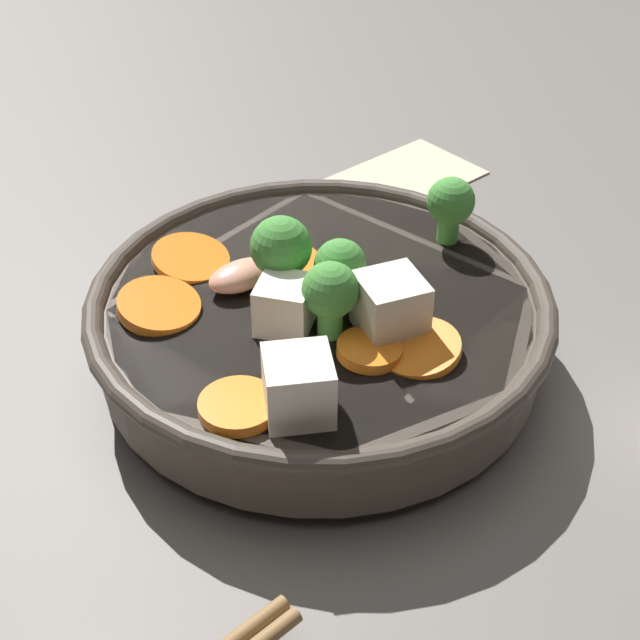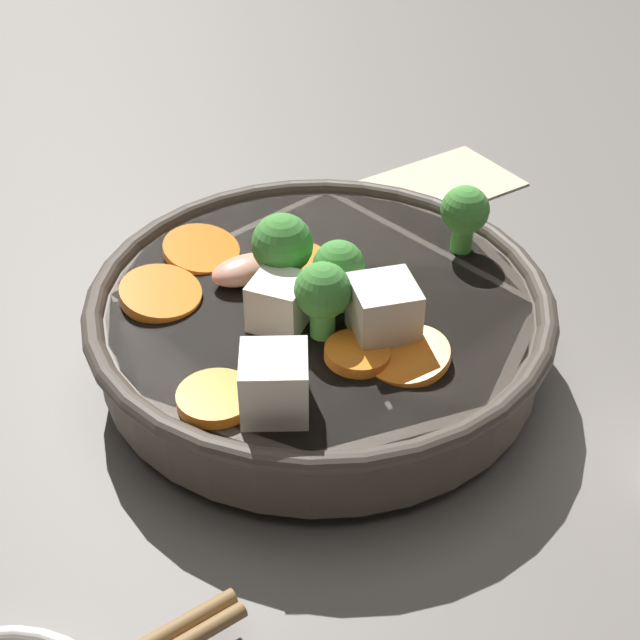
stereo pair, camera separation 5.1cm
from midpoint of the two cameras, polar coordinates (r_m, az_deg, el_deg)
name	(u,v)px [view 2 (the right image)]	position (r m, az deg, el deg)	size (l,w,h in m)	color
ground_plane	(320,363)	(0.53, 2.75, -2.91)	(3.00, 3.00, 0.00)	slate
stirfry_bowl	(320,317)	(0.50, 2.85, 0.07)	(0.26, 0.26, 0.10)	#51473D
napkin	(443,182)	(0.71, 9.94, 8.62)	(0.12, 0.10, 0.00)	beige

